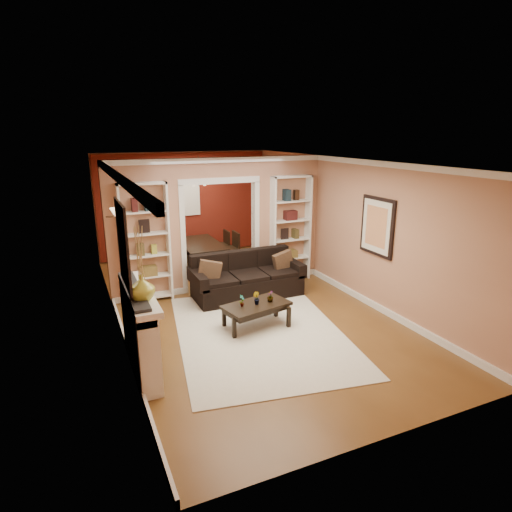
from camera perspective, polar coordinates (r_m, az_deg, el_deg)
name	(u,v)px	position (r m, az deg, el deg)	size (l,w,h in m)	color
floor	(242,306)	(8.16, -1.83, -6.71)	(8.00, 8.00, 0.00)	brown
ceiling	(241,161)	(7.53, -2.01, 12.56)	(8.00, 8.00, 0.00)	white
wall_back	(185,204)	(11.48, -9.49, 6.82)	(8.00, 8.00, 0.00)	tan
wall_front	(394,325)	(4.48, 17.90, -8.70)	(8.00, 8.00, 0.00)	tan
wall_left	(112,250)	(7.23, -18.68, 0.70)	(8.00, 8.00, 0.00)	tan
wall_right	(345,226)	(8.81, 11.81, 3.89)	(8.00, 8.00, 0.00)	tan
partition_wall	(220,224)	(8.84, -4.85, 4.21)	(4.50, 0.15, 2.70)	tan
red_back_panel	(185,206)	(11.45, -9.44, 6.65)	(4.44, 0.04, 2.64)	maroon
dining_window	(185,197)	(11.38, -9.44, 7.76)	(0.78, 0.03, 0.98)	#8CA5CC
area_rug	(259,332)	(7.15, 0.46, -10.12)	(2.62, 3.66, 0.01)	beige
sofa	(247,276)	(8.50, -1.18, -2.63)	(2.21, 0.96, 0.87)	black
pillow_left	(210,271)	(8.17, -6.22, -2.05)	(0.42, 0.12, 0.42)	brown
pillow_right	(283,262)	(8.74, 3.62, -0.79)	(0.41, 0.12, 0.41)	brown
coffee_table	(256,315)	(7.26, 0.04, -7.94)	(1.10, 0.60, 0.42)	black
plant_left	(242,301)	(7.04, -1.88, -5.97)	(0.11, 0.07, 0.20)	#336626
plant_center	(256,298)	(7.14, 0.04, -5.65)	(0.11, 0.09, 0.21)	#336626
plant_right	(270,296)	(7.24, 1.91, -5.40)	(0.11, 0.11, 0.19)	#336626
bookshelf_left	(146,243)	(8.35, -14.51, 1.63)	(0.90, 0.30, 2.30)	white
bookshelf_right	(290,229)	(9.34, 4.57, 3.61)	(0.90, 0.30, 2.30)	white
fireplace	(141,331)	(6.10, -15.05, -9.58)	(0.32, 1.70, 1.16)	white
vase	(142,288)	(5.48, -14.98, -4.10)	(0.32, 0.32, 0.33)	#A1A334
mirror	(123,245)	(5.68, -17.33, 1.42)	(0.03, 0.95, 1.10)	silver
wall_sconce	(112,215)	(7.67, -18.68, 5.24)	(0.18, 0.18, 0.22)	#FFE0A5
framed_art	(377,226)	(7.97, 15.81, 3.81)	(0.04, 0.85, 1.05)	black
dining_table	(202,254)	(10.54, -7.24, 0.21)	(0.94, 1.69, 0.59)	black
dining_chair_nw	(183,254)	(10.08, -9.77, 0.24)	(0.44, 0.44, 0.89)	black
dining_chair_ne	(227,249)	(10.39, -3.89, 0.88)	(0.43, 0.43, 0.88)	black
dining_chair_sw	(176,250)	(10.66, -10.56, 0.74)	(0.38, 0.38, 0.77)	black
dining_chair_se	(219,245)	(10.95, -4.96, 1.41)	(0.39, 0.39, 0.79)	black
chandelier	(198,184)	(10.14, -7.77, 9.51)	(0.50, 0.50, 0.30)	#3E2A1C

